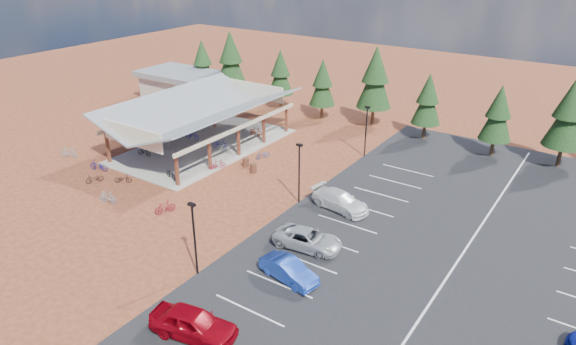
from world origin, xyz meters
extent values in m
plane|color=#552B16|center=(0.00, 0.00, 0.00)|extent=(140.00, 140.00, 0.00)
cube|color=black|center=(18.50, 3.00, 0.02)|extent=(27.00, 44.00, 0.04)
cube|color=gray|center=(-10.00, 7.00, 0.05)|extent=(10.60, 18.60, 0.10)
cube|color=#4F2516|center=(-14.60, -1.40, 1.60)|extent=(0.25, 0.25, 3.00)
cube|color=#4F2516|center=(-14.60, 2.80, 1.60)|extent=(0.25, 0.25, 3.00)
cube|color=#4F2516|center=(-14.60, 7.00, 1.60)|extent=(0.25, 0.25, 3.00)
cube|color=#4F2516|center=(-14.60, 11.20, 1.60)|extent=(0.25, 0.25, 3.00)
cube|color=#4F2516|center=(-14.60, 15.40, 1.60)|extent=(0.25, 0.25, 3.00)
cube|color=#4F2516|center=(-5.40, -1.40, 1.60)|extent=(0.25, 0.25, 3.00)
cube|color=#4F2516|center=(-5.40, 2.80, 1.60)|extent=(0.25, 0.25, 3.00)
cube|color=#4F2516|center=(-5.40, 7.00, 1.60)|extent=(0.25, 0.25, 3.00)
cube|color=#4F2516|center=(-5.40, 11.20, 1.60)|extent=(0.25, 0.25, 3.00)
cube|color=#4F2516|center=(-5.40, 15.40, 1.60)|extent=(0.25, 0.25, 3.00)
cube|color=beige|center=(-15.00, 7.00, 3.10)|extent=(0.22, 18.00, 0.35)
cube|color=beige|center=(-5.00, 7.00, 3.10)|extent=(0.22, 18.00, 0.35)
cube|color=slate|center=(-12.90, 7.00, 4.00)|extent=(5.85, 19.40, 2.13)
cube|color=slate|center=(-7.10, 7.00, 4.00)|extent=(5.85, 19.40, 2.13)
cube|color=beige|center=(-10.00, -2.00, 3.90)|extent=(7.50, 0.15, 1.80)
cube|color=beige|center=(-10.00, 16.00, 3.90)|extent=(7.50, 0.15, 1.80)
cube|color=#ADA593|center=(-24.00, 18.00, 1.60)|extent=(10.00, 6.00, 3.20)
cube|color=slate|center=(-24.00, 18.00, 3.55)|extent=(11.00, 7.00, 0.70)
cylinder|color=black|center=(5.00, -10.00, 2.50)|extent=(0.14, 0.14, 5.00)
cube|color=black|center=(5.00, -10.00, 5.05)|extent=(0.50, 0.25, 0.18)
cylinder|color=black|center=(5.00, 2.00, 2.50)|extent=(0.14, 0.14, 5.00)
cube|color=black|center=(5.00, 2.00, 5.05)|extent=(0.50, 0.25, 0.18)
cylinder|color=black|center=(5.00, 14.00, 2.50)|extent=(0.14, 0.14, 5.00)
cube|color=black|center=(5.00, 14.00, 5.05)|extent=(0.50, 0.25, 0.18)
cylinder|color=#4A281A|center=(-3.09, 5.22, 0.45)|extent=(0.60, 0.60, 0.90)
cylinder|color=#4A281A|center=(-1.71, 4.60, 0.45)|extent=(0.60, 0.60, 0.90)
cylinder|color=#382314|center=(-23.35, 21.54, 0.92)|extent=(0.36, 0.36, 1.85)
cone|color=black|center=(-23.35, 21.54, 4.06)|extent=(3.25, 3.25, 4.43)
cone|color=black|center=(-23.35, 21.54, 5.91)|extent=(2.51, 2.51, 3.32)
cylinder|color=#382314|center=(-18.46, 21.69, 1.12)|extent=(0.36, 0.36, 2.24)
cone|color=black|center=(-18.46, 21.69, 4.92)|extent=(3.94, 3.94, 5.37)
cone|color=black|center=(-18.46, 21.69, 7.16)|extent=(3.04, 3.04, 4.03)
cylinder|color=#382314|center=(-11.30, 22.75, 0.90)|extent=(0.36, 0.36, 1.81)
cone|color=black|center=(-11.30, 22.75, 3.98)|extent=(3.18, 3.18, 4.34)
cone|color=black|center=(-11.30, 22.75, 5.79)|extent=(2.46, 2.46, 3.26)
cylinder|color=#382314|center=(-4.59, 21.77, 0.88)|extent=(0.36, 0.36, 1.75)
cone|color=black|center=(-4.59, 21.77, 3.86)|extent=(3.08, 3.08, 4.21)
cone|color=black|center=(-4.59, 21.77, 5.61)|extent=(2.38, 2.38, 3.15)
cylinder|color=#382314|center=(1.57, 22.89, 1.12)|extent=(0.36, 0.36, 2.24)
cone|color=black|center=(1.57, 22.89, 4.94)|extent=(3.95, 3.95, 5.38)
cone|color=black|center=(1.57, 22.89, 7.18)|extent=(3.05, 3.05, 4.04)
cylinder|color=#382314|center=(8.07, 22.12, 0.88)|extent=(0.36, 0.36, 1.75)
cone|color=black|center=(8.07, 22.12, 3.85)|extent=(3.08, 3.08, 4.21)
cone|color=black|center=(8.07, 22.12, 5.61)|extent=(2.38, 2.38, 3.15)
cylinder|color=#382314|center=(15.45, 21.21, 0.88)|extent=(0.36, 0.36, 1.77)
cone|color=black|center=(15.45, 21.21, 3.89)|extent=(3.11, 3.11, 4.24)
cone|color=black|center=(15.45, 21.21, 5.66)|extent=(2.40, 2.40, 3.18)
cylinder|color=#382314|center=(21.38, 22.00, 1.06)|extent=(0.36, 0.36, 2.13)
cone|color=black|center=(21.38, 22.00, 4.68)|extent=(3.74, 3.74, 5.10)
cone|color=black|center=(21.38, 22.00, 6.80)|extent=(2.89, 2.89, 3.83)
imported|color=black|center=(-13.06, 1.58, 0.52)|extent=(1.65, 0.73, 0.84)
imported|color=gray|center=(-12.39, 4.11, 0.60)|extent=(1.65, 0.49, 0.99)
imported|color=navy|center=(-12.29, 7.57, 0.57)|extent=(1.83, 0.74, 0.94)
imported|color=#9C3012|center=(-13.41, 11.99, 0.62)|extent=(1.80, 0.93, 1.04)
imported|color=black|center=(-6.85, -0.80, 0.56)|extent=(1.84, 1.13, 0.91)
imported|color=gray|center=(-6.78, 6.55, 0.63)|extent=(1.81, 0.67, 1.06)
imported|color=#1E1D9F|center=(-8.29, 7.46, 0.52)|extent=(1.70, 1.07, 0.85)
imported|color=maroon|center=(-7.35, 12.37, 0.59)|extent=(1.65, 0.53, 0.98)
imported|color=black|center=(-12.06, -5.03, 0.41)|extent=(1.06, 1.63, 0.81)
imported|color=gray|center=(-18.97, -2.84, 0.56)|extent=(1.92, 1.21, 1.12)
imported|color=navy|center=(-13.91, -3.17, 0.50)|extent=(2.02, 1.12, 1.01)
imported|color=maroon|center=(-2.73, -5.45, 0.51)|extent=(1.13, 1.75, 1.02)
imported|color=black|center=(-9.93, -3.64, 0.40)|extent=(1.54, 1.34, 0.80)
imported|color=#92939A|center=(-7.84, -6.86, 0.52)|extent=(1.79, 0.87, 1.03)
imported|color=navy|center=(-2.99, 7.73, 0.41)|extent=(1.06, 1.66, 0.83)
imported|color=maroon|center=(-4.90, 3.29, 0.47)|extent=(1.10, 1.61, 0.95)
imported|color=maroon|center=(8.85, -14.32, 0.88)|extent=(5.21, 2.94, 1.67)
imported|color=#19379A|center=(10.23, -7.22, 0.72)|extent=(4.34, 2.18, 1.37)
imported|color=#999DA1|center=(9.25, -3.41, 0.72)|extent=(5.09, 2.78, 1.35)
imported|color=silver|center=(8.38, 2.83, 0.76)|extent=(5.25, 2.86, 1.44)
camera|label=1|loc=(25.26, -29.45, 19.65)|focal=32.00mm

